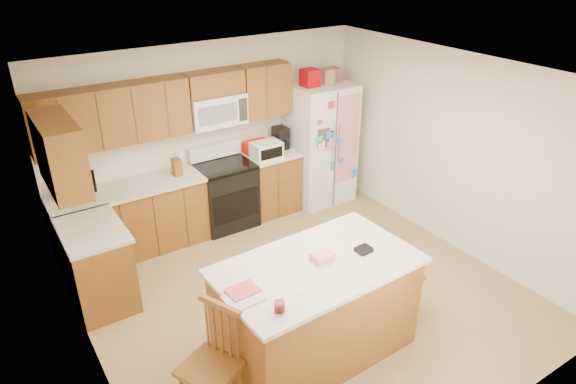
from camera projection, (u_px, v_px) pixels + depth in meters
ground at (304, 294)px, 5.89m from camera, size 4.50×4.50×0.00m
room_shell at (306, 181)px, 5.24m from camera, size 4.60×4.60×2.52m
cabinetry at (157, 186)px, 6.34m from camera, size 3.36×1.56×2.15m
stove at (225, 193)px, 7.13m from camera, size 0.76×0.65×1.13m
refrigerator at (320, 142)px, 7.65m from camera, size 0.90×0.79×2.04m
island at (316, 308)px, 4.88m from camera, size 1.91×1.15×1.11m
windsor_chair_left at (212, 366)px, 4.25m from camera, size 0.57×0.58×1.04m
windsor_chair_back at (275, 280)px, 5.42m from camera, size 0.42×0.40×0.89m
windsor_chair_right at (401, 279)px, 5.44m from camera, size 0.46×0.47×0.89m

